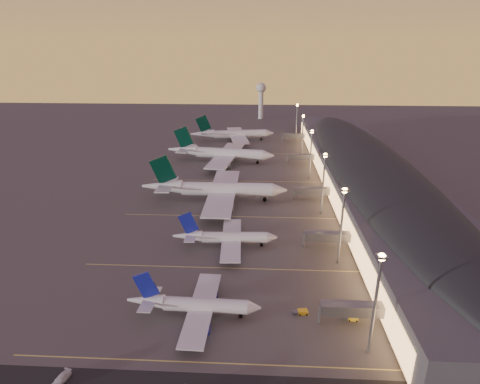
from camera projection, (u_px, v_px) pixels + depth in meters
name	position (u px, v px, depth m)	size (l,w,h in m)	color
ground	(227.00, 260.00, 131.17)	(700.00, 700.00, 0.00)	#45423F
airliner_narrow_south	(194.00, 305.00, 103.49)	(35.05, 31.25, 12.55)	silver
airliner_narrow_north	(225.00, 237.00, 138.95)	(36.29, 32.40, 12.98)	silver
airliner_wide_near	(214.00, 189.00, 178.80)	(64.86, 58.80, 20.83)	silver
airliner_wide_mid	(220.00, 153.00, 236.93)	(64.33, 59.17, 20.60)	silver
airliner_wide_far	(233.00, 134.00, 287.63)	(59.83, 55.15, 19.18)	silver
terminal_building	(367.00, 171.00, 192.81)	(56.35, 255.00, 17.46)	#47474C
light_masts	(316.00, 157.00, 184.02)	(2.20, 217.20, 25.90)	slate
radar_tower	(261.00, 95.00, 366.15)	(9.00, 9.00, 32.50)	silver
lane_markings	(235.00, 212.00, 168.57)	(90.00, 180.36, 0.00)	#D8C659
baggage_tug_a	(301.00, 312.00, 105.00)	(4.06, 2.09, 1.16)	yellow
baggage_tug_b	(351.00, 318.00, 102.84)	(3.90, 1.91, 1.13)	yellow
service_van_a	(61.00, 379.00, 83.75)	(2.06, 5.08, 1.47)	silver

